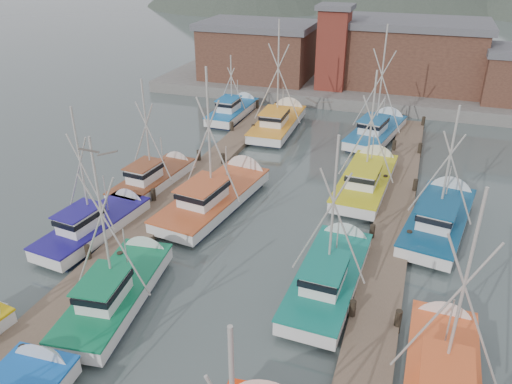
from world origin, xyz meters
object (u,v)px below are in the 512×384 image
(boat_8, at_px, (218,195))
(boat_12, at_px, (279,122))
(lookout_tower, at_px, (333,47))
(boat_4, at_px, (121,288))

(boat_8, height_order, boat_12, boat_12)
(boat_8, bearing_deg, lookout_tower, 93.30)
(boat_12, bearing_deg, boat_8, -89.91)
(boat_8, distance_m, boat_12, 15.33)
(boat_8, bearing_deg, boat_12, 99.21)
(boat_4, bearing_deg, lookout_tower, 78.85)
(lookout_tower, relative_size, boat_4, 0.91)
(lookout_tower, xyz_separation_m, boat_12, (-2.46, -11.14, -4.86))
(boat_4, relative_size, boat_8, 0.87)
(lookout_tower, xyz_separation_m, boat_8, (-2.09, -26.46, -4.87))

